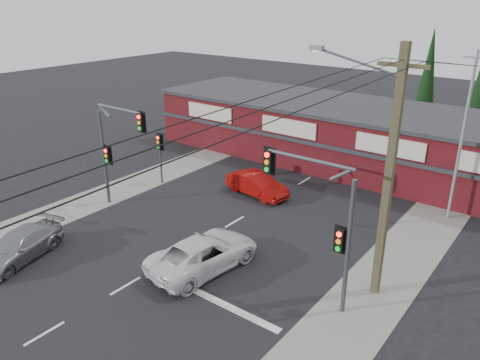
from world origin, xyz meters
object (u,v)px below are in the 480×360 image
Objects in this scene: red_sedan at (257,184)px; shop_building at (329,130)px; white_suv at (204,253)px; silver_suv at (18,246)px; utility_pole at (386,169)px.

shop_building reaches higher than red_sedan.
white_suv reaches higher than red_sedan.
silver_suv is at bearing 168.39° from red_sedan.
utility_pole is (9.55, -5.20, 4.72)m from red_sedan.
shop_building reaches higher than silver_suv.
red_sedan is 0.15× the size of shop_building.
utility_pole is at bearing 13.59° from silver_suv.
white_suv is 8.65m from utility_pole.
utility_pole is at bearing -111.05° from red_sedan.
utility_pole is at bearing -56.24° from shop_building.
red_sedan is 0.41× the size of utility_pole.
utility_pole reaches higher than red_sedan.
white_suv is at bearing -81.01° from shop_building.
silver_suv is (-7.29, -4.61, -0.08)m from white_suv.
utility_pole reaches higher than white_suv.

